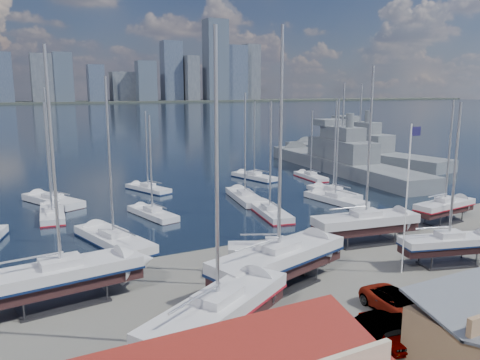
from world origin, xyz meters
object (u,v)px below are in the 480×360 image
sailboat_cradle_0 (62,276)px  car_a (386,331)px  flagpole (408,189)px  naval_ship_west (358,153)px  naval_ship_east (341,163)px

sailboat_cradle_0 → car_a: (16.55, -14.28, -1.45)m
sailboat_cradle_0 → flagpole: (25.83, -6.76, 4.98)m
naval_ship_west → car_a: (-49.63, -58.70, -0.94)m
naval_ship_east → naval_ship_west: naval_ship_east is taller
naval_ship_east → sailboat_cradle_0: bearing=129.2°
naval_ship_east → car_a: (-36.70, -48.82, -0.94)m
flagpole → naval_ship_east: bearing=56.4°
sailboat_cradle_0 → flagpole: size_ratio=1.44×
naval_ship_east → naval_ship_west: 16.27m
naval_ship_west → flagpole: naval_ship_west is taller
naval_ship_west → flagpole: bearing=135.3°
naval_ship_east → car_a: bearing=149.3°
naval_ship_east → naval_ship_west: size_ratio=1.05×
naval_ship_west → car_a: 76.87m
car_a → flagpole: bearing=47.2°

